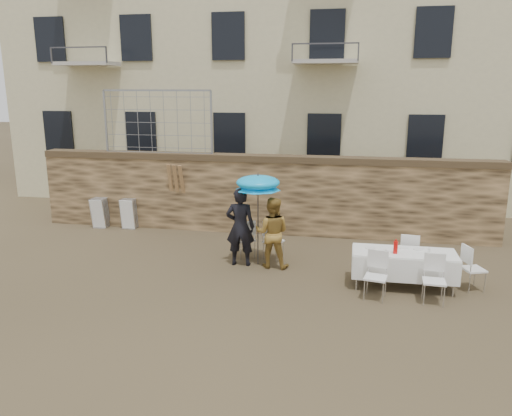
% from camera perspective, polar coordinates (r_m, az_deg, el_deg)
% --- Properties ---
extents(ground, '(80.00, 80.00, 0.00)m').
position_cam_1_polar(ground, '(9.92, -4.70, -10.78)').
color(ground, brown).
rests_on(ground, ground).
extents(stone_wall, '(13.00, 0.50, 2.20)m').
position_cam_1_polar(stone_wall, '(14.23, 0.50, 1.52)').
color(stone_wall, brown).
rests_on(stone_wall, ground).
extents(chain_link_fence, '(3.20, 0.06, 1.80)m').
position_cam_1_polar(chain_link_fence, '(14.77, -11.19, 9.56)').
color(chain_link_fence, gray).
rests_on(chain_link_fence, stone_wall).
extents(man_suit, '(0.70, 0.48, 1.85)m').
position_cam_1_polar(man_suit, '(11.61, -1.81, -2.18)').
color(man_suit, black).
rests_on(man_suit, ground).
extents(woman_dress, '(0.82, 0.64, 1.66)m').
position_cam_1_polar(woman_dress, '(11.51, 1.85, -2.83)').
color(woman_dress, gold).
rests_on(woman_dress, ground).
extents(umbrella, '(1.05, 1.05, 2.02)m').
position_cam_1_polar(umbrella, '(11.40, 0.23, 2.61)').
color(umbrella, '#3F3F44').
rests_on(umbrella, ground).
extents(couple_chair_left, '(0.66, 0.66, 0.96)m').
position_cam_1_polar(couple_chair_left, '(12.26, -1.24, -3.49)').
color(couple_chair_left, white).
rests_on(couple_chair_left, ground).
extents(couple_chair_right, '(0.63, 0.63, 0.96)m').
position_cam_1_polar(couple_chair_right, '(12.14, 2.00, -3.67)').
color(couple_chair_right, white).
rests_on(couple_chair_right, ground).
extents(banquet_table, '(2.10, 0.85, 0.78)m').
position_cam_1_polar(banquet_table, '(10.83, 16.59, -5.02)').
color(banquet_table, white).
rests_on(banquet_table, ground).
extents(soda_bottle, '(0.09, 0.09, 0.26)m').
position_cam_1_polar(soda_bottle, '(10.62, 15.66, -4.35)').
color(soda_bottle, red).
rests_on(soda_bottle, banquet_table).
extents(table_chair_front_left, '(0.57, 0.57, 0.96)m').
position_cam_1_polar(table_chair_front_left, '(10.16, 13.52, -7.58)').
color(table_chair_front_left, white).
rests_on(table_chair_front_left, ground).
extents(table_chair_front_right, '(0.51, 0.51, 0.96)m').
position_cam_1_polar(table_chair_front_right, '(10.29, 19.70, -7.76)').
color(table_chair_front_right, white).
rests_on(table_chair_front_right, ground).
extents(table_chair_back, '(0.54, 0.54, 0.96)m').
position_cam_1_polar(table_chair_back, '(11.69, 17.11, -4.98)').
color(table_chair_back, white).
rests_on(table_chair_back, ground).
extents(table_chair_side, '(0.61, 0.61, 0.96)m').
position_cam_1_polar(table_chair_side, '(11.25, 23.60, -6.28)').
color(table_chair_side, white).
rests_on(table_chair_side, ground).
extents(chair_stack_left, '(0.46, 0.47, 0.92)m').
position_cam_1_polar(chair_stack_left, '(15.67, -17.13, -0.35)').
color(chair_stack_left, white).
rests_on(chair_stack_left, ground).
extents(chair_stack_right, '(0.46, 0.40, 0.92)m').
position_cam_1_polar(chair_stack_right, '(15.28, -14.13, -0.51)').
color(chair_stack_right, white).
rests_on(chair_stack_right, ground).
extents(wood_planks, '(0.70, 0.20, 2.00)m').
position_cam_1_polar(wood_planks, '(14.63, -8.43, 1.31)').
color(wood_planks, '#A37749').
rests_on(wood_planks, ground).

